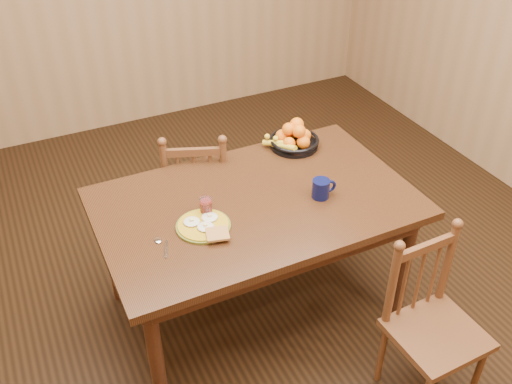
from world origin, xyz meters
name	(u,v)px	position (x,y,z in m)	size (l,w,h in m)	color
room	(256,92)	(0.00, 0.00, 1.35)	(4.52, 5.02, 2.72)	black
dining_table	(256,213)	(0.00, 0.00, 0.67)	(1.60, 1.00, 0.75)	black
chair_far	(197,194)	(-0.11, 0.60, 0.43)	(0.52, 0.51, 0.89)	#512A18
chair_near	(432,326)	(0.50, -0.85, 0.43)	(0.41, 0.39, 0.88)	#512A18
breakfast_plate	(204,226)	(-0.32, -0.09, 0.76)	(0.26, 0.30, 0.04)	#59601E
fork	(205,231)	(-0.33, -0.13, 0.75)	(0.04, 0.18, 0.00)	silver
spoon	(161,243)	(-0.54, -0.12, 0.75)	(0.06, 0.16, 0.01)	silver
coffee_mug	(322,188)	(0.31, -0.12, 0.80)	(0.13, 0.09, 0.10)	#090D34
juice_glass	(206,207)	(-0.27, 0.00, 0.79)	(0.06, 0.06, 0.09)	silver
fruit_bowl	(294,138)	(0.43, 0.38, 0.81)	(0.32, 0.29, 0.17)	black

